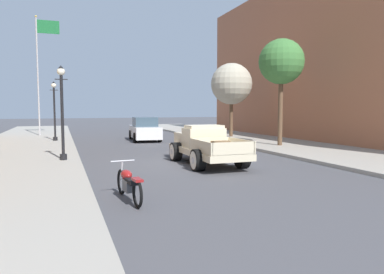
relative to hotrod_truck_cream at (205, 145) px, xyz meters
The scene contains 12 objects.
ground_plane 0.92m from the hotrod_truck_cream, 124.64° to the left, with size 140.00×140.00×0.00m, color #47474C.
sidewalk_left 7.59m from the hotrod_truck_cream, behind, with size 5.50×64.00×0.15m, color #9E998E.
sidewalk_right 7.00m from the hotrod_truck_cream, ahead, with size 5.50×64.00×0.15m, color #9E998E.
building_right_storefront 17.72m from the hotrod_truck_cream, 22.66° to the left, with size 12.00×28.00×11.39m, color #A86647.
hotrod_truck_cream is the anchor object (origin of this frame).
motorcycle_parked 6.33m from the hotrod_truck_cream, 129.24° to the right, with size 0.62×2.12×0.93m.
car_background_white 11.07m from the hotrod_truck_cream, 90.13° to the left, with size 2.10×4.41×1.65m.
street_lamp_near 6.04m from the hotrod_truck_cream, 160.01° to the left, with size 0.50×0.32×3.85m.
street_lamp_far 13.00m from the hotrod_truck_cream, 117.21° to the left, with size 0.50×0.32×3.85m.
flagpole 18.72m from the hotrod_truck_cream, 112.37° to the left, with size 1.74×0.16×9.16m.
street_tree_nearest 8.46m from the hotrod_truck_cream, 32.16° to the left, with size 2.55×2.55×6.02m.
street_tree_second 12.94m from the hotrod_truck_cream, 58.76° to the left, with size 3.07×3.07×5.46m.
Camera 1 is at (-5.23, -14.04, 2.28)m, focal length 33.61 mm.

